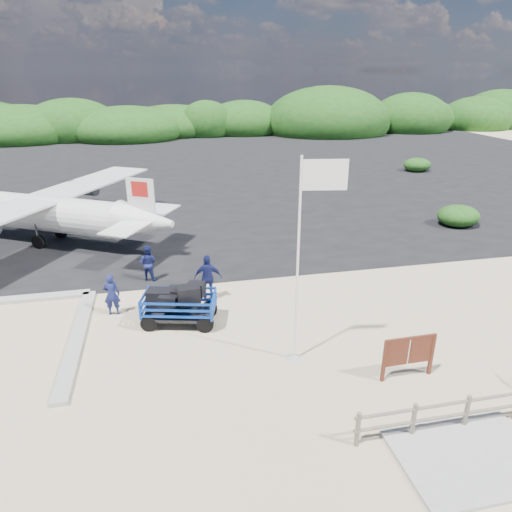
{
  "coord_description": "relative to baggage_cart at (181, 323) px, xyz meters",
  "views": [
    {
      "loc": [
        -1.25,
        -13.02,
        8.64
      ],
      "look_at": [
        2.31,
        3.73,
        1.67
      ],
      "focal_mm": 32.0,
      "sensor_mm": 36.0,
      "label": 1
    }
  ],
  "objects": [
    {
      "name": "ground",
      "position": [
        0.94,
        -1.89,
        0.0
      ],
      "size": [
        160.0,
        160.0,
        0.0
      ],
      "primitive_type": "plane",
      "color": "beige"
    },
    {
      "name": "asphalt_apron",
      "position": [
        0.94,
        28.11,
        0.0
      ],
      "size": [
        90.0,
        50.0,
        0.04
      ],
      "primitive_type": null,
      "color": "#B2B2B2",
      "rests_on": "ground"
    },
    {
      "name": "walkway_pad",
      "position": [
        6.44,
        -7.89,
        0.0
      ],
      "size": [
        3.5,
        2.5,
        0.1
      ],
      "primitive_type": null,
      "color": "#B2B2B2",
      "rests_on": "ground"
    },
    {
      "name": "vegetation_band",
      "position": [
        0.94,
        53.11,
        0.0
      ],
      "size": [
        124.0,
        8.0,
        4.4
      ],
      "primitive_type": null,
      "color": "#B2B2B2",
      "rests_on": "ground"
    },
    {
      "name": "fence",
      "position": [
        6.94,
        -6.89,
        0.0
      ],
      "size": [
        6.4,
        2.0,
        1.1
      ],
      "primitive_type": null,
      "color": "#B2B2B2",
      "rests_on": "ground"
    },
    {
      "name": "baggage_cart",
      "position": [
        0.0,
        0.0,
        0.0
      ],
      "size": [
        3.12,
        2.25,
        1.4
      ],
      "primitive_type": null,
      "rotation": [
        0.0,
        0.0,
        -0.25
      ],
      "color": "#0B36A9",
      "rests_on": "ground"
    },
    {
      "name": "flagpole",
      "position": [
        3.48,
        -3.02,
        0.0
      ],
      "size": [
        1.38,
        0.75,
        6.53
      ],
      "primitive_type": null,
      "rotation": [
        0.0,
        0.0,
        -0.16
      ],
      "color": "white",
      "rests_on": "ground"
    },
    {
      "name": "signboard",
      "position": [
        6.51,
        -4.66,
        0.0
      ],
      "size": [
        1.77,
        0.19,
        1.46
      ],
      "primitive_type": null,
      "rotation": [
        0.0,
        0.0,
        0.02
      ],
      "color": "#5E2A1A",
      "rests_on": "ground"
    },
    {
      "name": "crew_a",
      "position": [
        -2.45,
        1.22,
        0.83
      ],
      "size": [
        0.64,
        0.44,
        1.67
      ],
      "primitive_type": "imported",
      "rotation": [
        0.0,
        0.0,
        3.07
      ],
      "color": "navy",
      "rests_on": "ground"
    },
    {
      "name": "crew_b",
      "position": [
        -1.13,
        4.07,
        0.82
      ],
      "size": [
        0.98,
        0.89,
        1.63
      ],
      "primitive_type": "imported",
      "rotation": [
        0.0,
        0.0,
        2.72
      ],
      "color": "navy",
      "rests_on": "ground"
    },
    {
      "name": "crew_c",
      "position": [
        1.25,
        1.7,
        0.95
      ],
      "size": [
        1.18,
        0.64,
        1.91
      ],
      "primitive_type": "imported",
      "rotation": [
        0.0,
        0.0,
        2.98
      ],
      "color": "navy",
      "rests_on": "ground"
    },
    {
      "name": "aircraft_large",
      "position": [
        19.67,
        17.84,
        0.0
      ],
      "size": [
        22.71,
        22.71,
        5.0
      ],
      "primitive_type": null,
      "rotation": [
        0.0,
        0.0,
        2.62
      ],
      "color": "#B2B2B2",
      "rests_on": "ground"
    }
  ]
}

